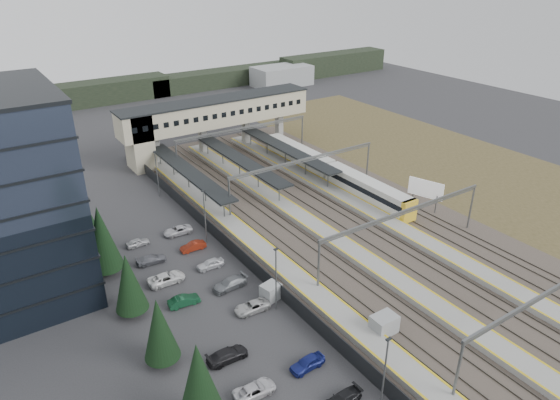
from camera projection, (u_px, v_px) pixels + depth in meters
ground at (293, 257)px, 67.30m from camera, size 220.00×220.00×0.00m
conifer_row at (140, 297)px, 51.34m from camera, size 4.42×49.82×9.50m
car_park at (230, 316)px, 55.24m from camera, size 10.61×44.66×1.30m
lampposts at (236, 242)px, 62.37m from camera, size 0.50×53.25×8.07m
fence at (233, 248)px, 67.38m from camera, size 0.08×90.00×2.00m
relay_cabin_near at (384, 325)px, 53.07m from camera, size 2.72×2.00×2.27m
relay_cabin_far at (271, 292)px, 58.60m from camera, size 2.49×2.22×1.97m
rail_corridor at (325, 222)px, 75.58m from camera, size 34.00×90.00×0.92m
canopies at (239, 159)px, 89.32m from camera, size 23.10×30.00×3.28m
footbridge at (205, 117)px, 99.16m from camera, size 40.40×6.40×11.20m
gantries at (349, 188)px, 72.91m from camera, size 28.40×62.28×7.17m
train at (331, 172)px, 88.95m from camera, size 2.75×38.22×3.46m
billboard at (426, 190)px, 79.11m from camera, size 2.04×5.47×4.84m
scrub_east at (474, 173)px, 93.44m from camera, size 34.00×120.00×0.06m
treeline_far at (180, 84)px, 147.04m from camera, size 170.00×19.00×7.00m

